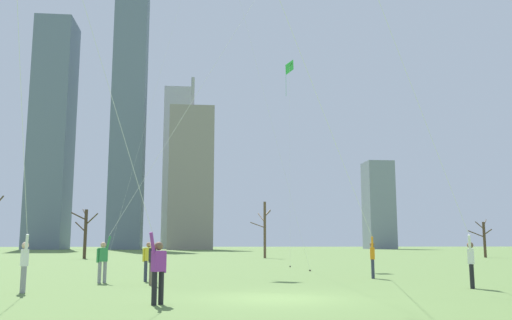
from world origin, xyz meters
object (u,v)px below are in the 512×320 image
(bystander_strolling_midfield, at_px, (152,261))
(bare_tree_leftmost, at_px, (265,228))
(kite_flyer_foreground_left_teal, at_px, (450,205))
(kite_flyer_foreground_right_red, at_px, (21,167))
(bystander_watching_nearby, at_px, (149,259))
(bare_tree_rightmost, at_px, (85,231))
(bare_tree_center, at_px, (484,238))
(kite_flyer_midfield_center_purple, at_px, (138,200))
(kite_flyer_midfield_left_orange, at_px, (341,174))
(distant_kite_drifting_left_green, at_px, (289,77))
(kite_flyer_far_back_white, at_px, (154,172))

(bystander_strolling_midfield, height_order, bare_tree_leftmost, bare_tree_leftmost)
(kite_flyer_foreground_left_teal, xyz_separation_m, kite_flyer_foreground_right_red, (-14.00, -0.85, 1.01))
(bystander_watching_nearby, distance_m, bare_tree_rightmost, 35.29)
(bare_tree_center, bearing_deg, kite_flyer_midfield_center_purple, -127.52)
(kite_flyer_foreground_left_teal, distance_m, kite_flyer_midfield_center_purple, 10.73)
(bare_tree_leftmost, bearing_deg, kite_flyer_midfield_left_orange, -92.01)
(bystander_strolling_midfield, bearing_deg, distant_kite_drifting_left_green, 64.72)
(bare_tree_center, bearing_deg, bare_tree_rightmost, 179.02)
(kite_flyer_foreground_left_teal, relative_size, bare_tree_leftmost, 2.87)
(kite_flyer_far_back_white, xyz_separation_m, bare_tree_rightmost, (-9.61, 33.47, -1.86))
(bare_tree_leftmost, bearing_deg, kite_flyer_midfield_center_purple, -101.21)
(bare_tree_rightmost, bearing_deg, kite_flyer_foreground_left_teal, -62.91)
(bystander_strolling_midfield, xyz_separation_m, distant_kite_drifting_left_green, (8.30, 17.57, 12.93))
(kite_flyer_midfield_center_purple, relative_size, distant_kite_drifting_left_green, 0.85)
(kite_flyer_foreground_right_red, xyz_separation_m, bare_tree_rightmost, (-6.16, 40.26, -1.11))
(kite_flyer_foreground_left_teal, distance_m, kite_flyer_foreground_right_red, 14.06)
(kite_flyer_midfield_center_purple, xyz_separation_m, bare_tree_center, (32.37, 42.15, -0.62))
(kite_flyer_far_back_white, height_order, bare_tree_center, kite_flyer_far_back_white)
(bystander_strolling_midfield, distance_m, bare_tree_leftmost, 36.91)
(kite_flyer_foreground_left_teal, relative_size, kite_flyer_midfield_left_orange, 1.10)
(kite_flyer_foreground_left_teal, relative_size, kite_flyer_foreground_right_red, 0.83)
(kite_flyer_foreground_right_red, relative_size, distant_kite_drifting_left_green, 1.32)
(kite_flyer_foreground_right_red, relative_size, kite_flyer_midfield_center_purple, 1.55)
(kite_flyer_foreground_right_red, distance_m, bystander_strolling_midfield, 6.30)
(bystander_watching_nearby, distance_m, bare_tree_leftmost, 34.88)
(distant_kite_drifting_left_green, bearing_deg, bare_tree_center, 36.32)
(kite_flyer_midfield_left_orange, bearing_deg, bare_tree_center, 54.71)
(kite_flyer_midfield_left_orange, bearing_deg, bystander_watching_nearby, 162.67)
(kite_flyer_far_back_white, relative_size, bare_tree_rightmost, 3.94)
(bare_tree_rightmost, bearing_deg, kite_flyer_midfield_left_orange, -64.69)
(kite_flyer_foreground_right_red, distance_m, bystander_watching_nearby, 7.76)
(bare_tree_leftmost, distance_m, bare_tree_center, 23.96)
(kite_flyer_far_back_white, height_order, bare_tree_leftmost, kite_flyer_far_back_white)
(distant_kite_drifting_left_green, bearing_deg, kite_flyer_midfield_center_purple, -108.49)
(kite_flyer_midfield_center_purple, height_order, bare_tree_rightmost, kite_flyer_midfield_center_purple)
(distant_kite_drifting_left_green, height_order, bare_tree_rightmost, distant_kite_drifting_left_green)
(bare_tree_rightmost, bearing_deg, bystander_strolling_midfield, -74.76)
(bare_tree_leftmost, bearing_deg, kite_flyer_foreground_left_teal, -87.49)
(bare_tree_leftmost, height_order, bare_tree_rightmost, bare_tree_leftmost)
(kite_flyer_foreground_left_teal, bearing_deg, bare_tree_leftmost, 92.51)
(bystander_strolling_midfield, bearing_deg, bare_tree_leftmost, 76.50)
(bystander_strolling_midfield, xyz_separation_m, bare_tree_rightmost, (-9.84, 36.11, 1.87))
(kite_flyer_far_back_white, distance_m, bare_tree_rightmost, 34.87)
(kite_flyer_midfield_center_purple, distance_m, bystander_strolling_midfield, 7.00)
(kite_flyer_midfield_center_purple, xyz_separation_m, bystander_watching_nearby, (-0.49, 8.94, -1.80))
(kite_flyer_midfield_center_purple, bearing_deg, bare_tree_center, 52.48)
(kite_flyer_foreground_left_teal, xyz_separation_m, bystander_watching_nearby, (-10.64, 5.47, -1.97))
(distant_kite_drifting_left_green, bearing_deg, bare_tree_rightmost, 134.38)
(bare_tree_center, bearing_deg, distant_kite_drifting_left_green, -143.68)
(kite_flyer_midfield_left_orange, height_order, kite_flyer_foreground_right_red, kite_flyer_foreground_right_red)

